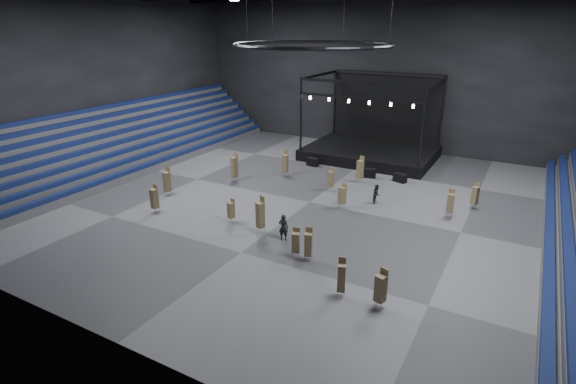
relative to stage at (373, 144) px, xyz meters
The scene contains 27 objects.
floor 16.30m from the stage, 90.00° to the right, with size 50.00×50.00×0.00m, color #555557.
wall_back 8.93m from the stage, 90.00° to the left, with size 50.00×0.20×18.00m, color black.
wall_front 37.99m from the stage, 90.00° to the right, with size 50.00×0.20×18.00m, color black.
wall_left 30.75m from the stage, 147.00° to the right, with size 0.20×42.00×18.00m, color black.
bleachers_left 28.10m from the stage, 144.71° to the right, with size 7.20×40.00×6.40m.
stage is the anchor object (origin of this frame).
truss_ring 19.93m from the stage, 90.00° to the right, with size 12.30×12.30×5.15m.
flight_case_left 8.01m from the stage, 123.98° to the right, with size 1.29×0.64×0.86m, color black.
flight_case_mid 7.76m from the stage, 73.28° to the right, with size 1.34×0.67×0.89m, color black.
flight_case_right 9.04m from the stage, 53.43° to the right, with size 1.26×0.63×0.84m, color black.
chair_stack_0 12.29m from the stage, 115.78° to the right, with size 0.52×0.52×2.67m.
chair_stack_1 25.86m from the stage, 80.08° to the right, with size 0.59×0.59×2.33m.
chair_stack_2 24.12m from the stage, 119.46° to the right, with size 0.53×0.53×2.65m.
chair_stack_3 16.37m from the stage, 79.69° to the right, with size 0.62×0.62×2.17m.
chair_stack_4 12.73m from the stage, 88.32° to the right, with size 0.60×0.60×2.20m.
chair_stack_5 23.42m from the stage, 91.23° to the right, with size 0.65×0.65×2.86m.
chair_stack_6 29.31m from the stage, 74.36° to the right, with size 0.57×0.57×2.41m.
chair_stack_7 30.00m from the stage, 70.17° to the right, with size 0.65×0.65×2.36m.
chair_stack_8 9.43m from the stage, 78.21° to the right, with size 0.65×0.65×2.63m.
chair_stack_9 26.40m from the stage, 112.35° to the right, with size 0.58×0.58×2.44m.
chair_stack_10 17.70m from the stage, 50.89° to the right, with size 0.61×0.61×2.36m.
chair_stack_11 17.32m from the stage, 120.83° to the right, with size 0.68×0.68×2.94m.
chair_stack_12 23.19m from the stage, 98.69° to the right, with size 0.56×0.56×1.92m.
chair_stack_13 16.60m from the stage, 40.49° to the right, with size 0.60×0.60×2.25m.
chair_stack_14 25.71m from the stage, 82.11° to the right, with size 0.61×0.61×2.09m.
man_center 23.66m from the stage, 86.25° to the right, with size 0.71×0.47×1.95m, color black.
crew_member 14.56m from the stage, 69.49° to the right, with size 0.81×0.63×1.67m, color black.
Camera 1 is at (15.86, -32.53, 14.57)m, focal length 28.00 mm.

